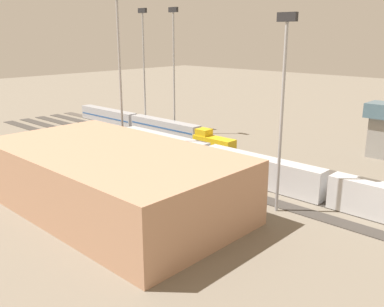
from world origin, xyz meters
TOP-DOWN VIEW (x-y plane):
  - ground_plane at (0.00, 0.00)m, footprint 400.00×400.00m
  - track_bed_0 at (0.00, -10.00)m, footprint 140.00×2.80m
  - track_bed_1 at (0.00, -5.00)m, footprint 140.00×2.80m
  - track_bed_2 at (0.00, 0.00)m, footprint 140.00×2.80m
  - track_bed_3 at (0.00, 5.00)m, footprint 140.00×2.80m
  - track_bed_4 at (0.00, 10.00)m, footprint 140.00×2.80m
  - train_on_track_3 at (-17.01, 5.00)m, footprint 71.40×3.00m
  - train_on_track_1 at (2.23, -5.00)m, footprint 10.00×3.00m
  - train_on_track_0 at (35.07, -10.00)m, footprint 47.20×3.06m
  - light_mast_0 at (32.71, -12.06)m, footprint 2.80×0.70m
  - light_mast_1 at (9.52, 13.68)m, footprint 2.80×0.70m
  - light_mast_2 at (22.65, -13.36)m, footprint 2.80×0.70m
  - light_mast_3 at (-24.83, 12.35)m, footprint 2.80×0.70m
  - maintenance_shed at (-6.36, 28.18)m, footprint 39.86×21.89m
  - control_tower at (-24.91, -27.23)m, footprint 6.00×6.00m

SIDE VIEW (x-z plane):
  - ground_plane at x=0.00m, z-range 0.00..0.00m
  - track_bed_0 at x=0.00m, z-range 0.00..0.12m
  - track_bed_1 at x=0.00m, z-range 0.00..0.12m
  - track_bed_2 at x=0.00m, z-range 0.00..0.12m
  - track_bed_3 at x=0.00m, z-range 0.00..0.12m
  - track_bed_4 at x=0.00m, z-range 0.00..0.12m
  - train_on_track_0 at x=35.07m, z-range 0.12..3.92m
  - train_on_track_1 at x=2.23m, z-range -0.34..4.66m
  - train_on_track_3 at x=-17.01m, z-range 0.12..5.12m
  - maintenance_shed at x=-6.36m, z-range 0.00..9.16m
  - control_tower at x=-24.91m, z-range 1.05..12.54m
  - light_mast_3 at x=-24.83m, z-range 3.76..31.66m
  - light_mast_2 at x=22.65m, z-range 3.91..35.46m
  - light_mast_0 at x=32.71m, z-range 3.91..35.57m
  - light_mast_1 at x=9.52m, z-range 3.94..36.44m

